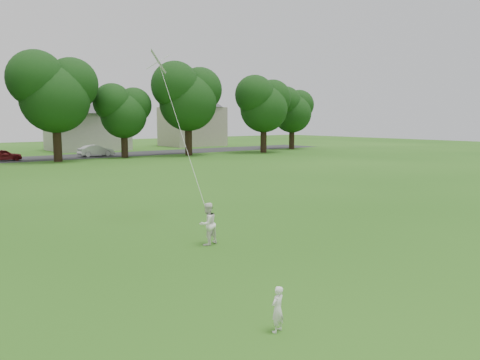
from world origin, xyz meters
TOP-DOWN VIEW (x-y plane):
  - ground at (0.00, 0.00)m, footprint 160.00×160.00m
  - toddler at (-0.14, -1.98)m, footprint 0.36×0.28m
  - older_boy at (2.29, 3.94)m, footprint 0.75×0.64m
  - kite at (2.67, 6.15)m, footprint 0.94×2.80m

SIDE VIEW (x-z plane):
  - ground at x=0.00m, z-range 0.00..0.00m
  - toddler at x=-0.14m, z-range 0.00..0.89m
  - older_boy at x=2.29m, z-range 0.00..1.35m
  - kite at x=2.67m, z-range 0.14..7.02m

